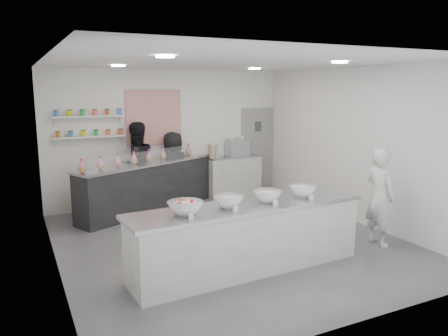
% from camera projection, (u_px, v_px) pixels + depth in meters
% --- Properties ---
extents(floor, '(6.00, 6.00, 0.00)m').
position_uv_depth(floor, '(228.00, 241.00, 7.50)').
color(floor, '#515156').
rests_on(floor, ground).
extents(ceiling, '(6.00, 6.00, 0.00)m').
position_uv_depth(ceiling, '(229.00, 62.00, 6.96)').
color(ceiling, white).
rests_on(ceiling, floor).
extents(back_wall, '(5.50, 0.00, 5.50)m').
position_uv_depth(back_wall, '(169.00, 137.00, 9.88)').
color(back_wall, white).
rests_on(back_wall, floor).
extents(left_wall, '(0.00, 6.00, 6.00)m').
position_uv_depth(left_wall, '(51.00, 168.00, 6.04)').
color(left_wall, white).
rests_on(left_wall, floor).
extents(right_wall, '(0.00, 6.00, 6.00)m').
position_uv_depth(right_wall, '(356.00, 145.00, 8.42)').
color(right_wall, white).
rests_on(right_wall, floor).
extents(back_door, '(0.88, 0.04, 2.10)m').
position_uv_depth(back_door, '(257.00, 150.00, 10.93)').
color(back_door, gray).
rests_on(back_door, floor).
extents(pattern_panel, '(1.25, 0.03, 1.20)m').
position_uv_depth(pattern_panel, '(154.00, 117.00, 9.62)').
color(pattern_panel, '#C03630').
rests_on(pattern_panel, back_wall).
extents(jar_shelf_lower, '(1.45, 0.22, 0.04)m').
position_uv_depth(jar_shelf_lower, '(90.00, 137.00, 9.01)').
color(jar_shelf_lower, silver).
rests_on(jar_shelf_lower, back_wall).
extents(jar_shelf_upper, '(1.45, 0.22, 0.04)m').
position_uv_depth(jar_shelf_upper, '(89.00, 116.00, 8.94)').
color(jar_shelf_upper, silver).
rests_on(jar_shelf_upper, back_wall).
extents(preserve_jars, '(1.45, 0.10, 0.56)m').
position_uv_depth(preserve_jars, '(89.00, 123.00, 8.94)').
color(preserve_jars, '#D2581A').
rests_on(preserve_jars, jar_shelf_lower).
extents(downlight_0, '(0.24, 0.24, 0.02)m').
position_uv_depth(downlight_0, '(165.00, 57.00, 5.47)').
color(downlight_0, white).
rests_on(downlight_0, ceiling).
extents(downlight_1, '(0.24, 0.24, 0.02)m').
position_uv_depth(downlight_1, '(340.00, 62.00, 6.68)').
color(downlight_1, white).
rests_on(downlight_1, ceiling).
extents(downlight_2, '(0.24, 0.24, 0.02)m').
position_uv_depth(downlight_2, '(118.00, 66.00, 7.76)').
color(downlight_2, white).
rests_on(downlight_2, ceiling).
extents(downlight_3, '(0.24, 0.24, 0.02)m').
position_uv_depth(downlight_3, '(255.00, 69.00, 8.98)').
color(downlight_3, white).
rests_on(downlight_3, ceiling).
extents(prep_counter, '(3.60, 0.98, 0.97)m').
position_uv_depth(prep_counter, '(248.00, 237.00, 6.25)').
color(prep_counter, '#B3B3AE').
rests_on(prep_counter, floor).
extents(back_bar, '(3.38, 2.00, 1.06)m').
position_uv_depth(back_bar, '(150.00, 186.00, 9.28)').
color(back_bar, black).
rests_on(back_bar, floor).
extents(sneeze_guard, '(3.08, 1.42, 0.29)m').
position_uv_depth(sneeze_guard, '(159.00, 156.00, 8.97)').
color(sneeze_guard, white).
rests_on(sneeze_guard, back_bar).
extents(espresso_ledge, '(1.32, 0.42, 0.98)m').
position_uv_depth(espresso_ledge, '(234.00, 176.00, 10.54)').
color(espresso_ledge, '#B3B3AE').
rests_on(espresso_ledge, floor).
extents(espresso_machine, '(0.51, 0.35, 0.39)m').
position_uv_depth(espresso_machine, '(237.00, 148.00, 10.45)').
color(espresso_machine, '#93969E').
rests_on(espresso_machine, espresso_ledge).
extents(cup_stacks, '(0.24, 0.24, 0.32)m').
position_uv_depth(cup_stacks, '(213.00, 151.00, 10.18)').
color(cup_stacks, gray).
rests_on(cup_stacks, espresso_ledge).
extents(prep_bowls, '(2.39, 0.63, 0.17)m').
position_uv_depth(prep_bowls, '(249.00, 199.00, 6.15)').
color(prep_bowls, white).
rests_on(prep_bowls, prep_counter).
extents(label_cards, '(2.01, 0.04, 0.07)m').
position_uv_depth(label_cards, '(267.00, 212.00, 5.68)').
color(label_cards, white).
rests_on(label_cards, prep_counter).
extents(cookie_bags, '(3.10, 1.52, 0.26)m').
position_uv_depth(cookie_bags, '(149.00, 155.00, 9.16)').
color(cookie_bags, pink).
rests_on(cookie_bags, back_bar).
extents(woman_prep, '(0.42, 0.61, 1.64)m').
position_uv_depth(woman_prep, '(380.00, 197.00, 7.22)').
color(woman_prep, silver).
rests_on(woman_prep, floor).
extents(staff_left, '(1.04, 0.88, 1.89)m').
position_uv_depth(staff_left, '(136.00, 166.00, 9.34)').
color(staff_left, black).
rests_on(staff_left, floor).
extents(staff_right, '(0.85, 0.60, 1.65)m').
position_uv_depth(staff_right, '(173.00, 168.00, 9.72)').
color(staff_right, black).
rests_on(staff_right, floor).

